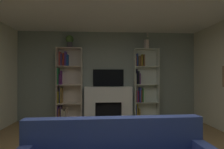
% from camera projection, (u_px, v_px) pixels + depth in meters
% --- Properties ---
extents(wall_back_accent, '(5.52, 0.06, 2.68)m').
position_uv_depth(wall_back_accent, '(108.00, 76.00, 5.64)').
color(wall_back_accent, gray).
rests_on(wall_back_accent, ground_plane).
extents(fireplace, '(1.52, 0.52, 1.02)m').
position_uv_depth(fireplace, '(108.00, 103.00, 5.49)').
color(fireplace, white).
rests_on(fireplace, ground_plane).
extents(tv, '(0.93, 0.06, 0.52)m').
position_uv_depth(tv, '(108.00, 78.00, 5.58)').
color(tv, black).
rests_on(tv, fireplace).
extents(bookshelf_left, '(0.73, 0.34, 2.16)m').
position_uv_depth(bookshelf_left, '(67.00, 85.00, 5.41)').
color(bookshelf_left, beige).
rests_on(bookshelf_left, ground_plane).
extents(bookshelf_right, '(0.73, 0.28, 2.16)m').
position_uv_depth(bookshelf_right, '(143.00, 84.00, 5.57)').
color(bookshelf_right, silver).
rests_on(bookshelf_right, ground_plane).
extents(potted_plant, '(0.23, 0.23, 0.38)m').
position_uv_depth(potted_plant, '(70.00, 41.00, 5.39)').
color(potted_plant, '#4F4853').
rests_on(potted_plant, bookshelf_left).
extents(vase_with_flowers, '(0.15, 0.15, 0.47)m').
position_uv_depth(vase_with_flowers, '(146.00, 44.00, 5.53)').
color(vase_with_flowers, beige).
rests_on(vase_with_flowers, bookshelf_right).
extents(coffee_table, '(0.91, 0.43, 0.43)m').
position_uv_depth(coffee_table, '(113.00, 146.00, 2.54)').
color(coffee_table, '#956642').
rests_on(coffee_table, ground_plane).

